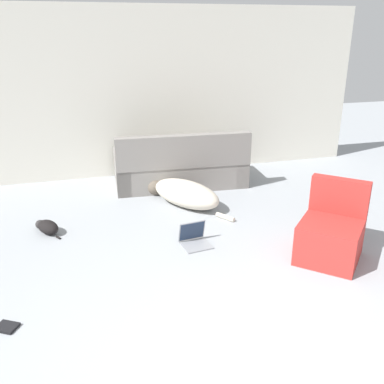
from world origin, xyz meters
name	(u,v)px	position (x,y,z in m)	size (l,w,h in m)	color
wall_back	(141,94)	(0.00, 4.77, 1.30)	(7.33, 0.06, 2.61)	silver
couch	(180,168)	(0.45, 4.05, 0.26)	(2.01, 1.04, 0.86)	gray
dog	(184,193)	(0.29, 3.25, 0.17)	(0.99, 1.38, 0.34)	beige
cat	(47,227)	(-1.48, 2.85, 0.08)	(0.34, 0.45, 0.16)	black
laptop_open	(194,237)	(0.11, 2.12, 0.08)	(0.34, 0.34, 0.25)	gray
book_black	(7,327)	(-1.74, 1.13, 0.01)	(0.21, 0.20, 0.02)	black
side_chair	(331,234)	(1.40, 1.45, 0.27)	(0.88, 0.89, 0.80)	#B72D28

